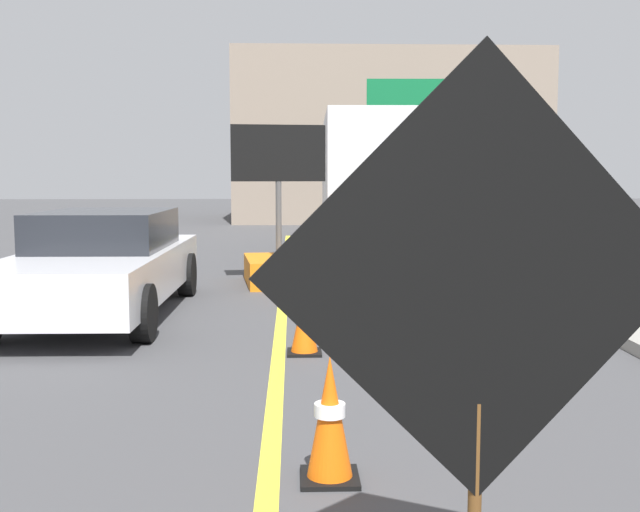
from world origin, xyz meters
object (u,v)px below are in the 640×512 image
object	(u,v)px
traffic_cone_mid_lane	(304,322)
traffic_cone_far_lane	(297,282)
roadwork_sign	(480,287)
traffic_cone_near_sign	(330,419)
arrow_board_trailer	(279,256)
box_truck	(378,180)
highway_guide_sign	(428,124)
pickup_car	(103,263)

from	to	relation	value
traffic_cone_mid_lane	traffic_cone_far_lane	xyz separation A→B (m)	(-0.05, 3.24, -0.03)
roadwork_sign	traffic_cone_near_sign	bearing A→B (deg)	103.23
roadwork_sign	arrow_board_trailer	distance (m)	10.52
box_truck	traffic_cone_mid_lane	world-z (taller)	box_truck
highway_guide_sign	traffic_cone_near_sign	size ratio (longest dim) A/B	6.42
roadwork_sign	pickup_car	world-z (taller)	roadwork_sign
box_truck	traffic_cone_far_lane	bearing A→B (deg)	-106.02
box_truck	highway_guide_sign	xyz separation A→B (m)	(2.23, 6.21, 1.68)
arrow_board_trailer	traffic_cone_near_sign	size ratio (longest dim) A/B	3.46
roadwork_sign	traffic_cone_far_lane	size ratio (longest dim) A/B	3.74
pickup_car	highway_guide_sign	bearing A→B (deg)	63.91
box_truck	highway_guide_sign	size ratio (longest dim) A/B	1.36
roadwork_sign	pickup_car	distance (m)	8.25
highway_guide_sign	traffic_cone_near_sign	bearing A→B (deg)	-101.57
arrow_board_trailer	traffic_cone_far_lane	bearing A→B (deg)	-81.23
arrow_board_trailer	highway_guide_sign	bearing A→B (deg)	67.78
box_truck	traffic_cone_near_sign	xyz separation A→B (m)	(-1.75, -13.23, -1.36)
roadwork_sign	box_truck	xyz separation A→B (m)	(1.31, 15.10, 0.27)
box_truck	traffic_cone_near_sign	world-z (taller)	box_truck
highway_guide_sign	traffic_cone_mid_lane	world-z (taller)	highway_guide_sign
roadwork_sign	traffic_cone_near_sign	size ratio (longest dim) A/B	3.00
traffic_cone_near_sign	traffic_cone_mid_lane	bearing A→B (deg)	91.82
traffic_cone_near_sign	highway_guide_sign	bearing A→B (deg)	78.43
roadwork_sign	traffic_cone_near_sign	distance (m)	2.21
traffic_cone_mid_lane	roadwork_sign	bearing A→B (deg)	-84.02
box_truck	highway_guide_sign	bearing A→B (deg)	70.25
highway_guide_sign	traffic_cone_far_lane	distance (m)	13.86
arrow_board_trailer	box_truck	xyz separation A→B (m)	(2.21, 4.67, 1.26)
arrow_board_trailer	traffic_cone_far_lane	world-z (taller)	arrow_board_trailer
box_truck	traffic_cone_far_lane	xyz separation A→B (m)	(-1.91, -6.64, -1.43)
highway_guide_sign	traffic_cone_far_lane	size ratio (longest dim) A/B	8.02
roadwork_sign	pickup_car	size ratio (longest dim) A/B	0.46
box_truck	pickup_car	size ratio (longest dim) A/B	1.35
traffic_cone_mid_lane	box_truck	bearing A→B (deg)	79.37
roadwork_sign	traffic_cone_mid_lane	bearing A→B (deg)	95.98
traffic_cone_far_lane	traffic_cone_near_sign	bearing A→B (deg)	-88.60
traffic_cone_far_lane	traffic_cone_mid_lane	bearing A→B (deg)	-89.04
traffic_cone_near_sign	box_truck	bearing A→B (deg)	82.47
highway_guide_sign	traffic_cone_mid_lane	size ratio (longest dim) A/B	7.33
pickup_car	traffic_cone_far_lane	size ratio (longest dim) A/B	8.13
roadwork_sign	traffic_cone_near_sign	world-z (taller)	roadwork_sign
traffic_cone_near_sign	traffic_cone_far_lane	distance (m)	6.58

